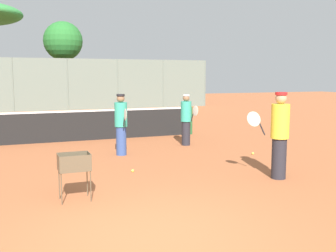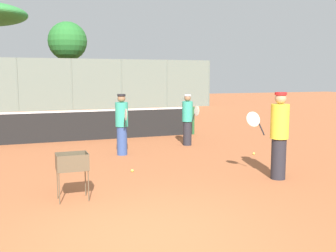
{
  "view_description": "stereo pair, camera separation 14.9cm",
  "coord_description": "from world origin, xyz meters",
  "px_view_note": "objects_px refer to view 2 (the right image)",
  "views": [
    {
      "loc": [
        -1.7,
        -5.0,
        2.25
      ],
      "look_at": [
        1.88,
        4.09,
        1.0
      ],
      "focal_mm": 42.0,
      "sensor_mm": 36.0,
      "label": 1
    },
    {
      "loc": [
        -1.57,
        -5.06,
        2.25
      ],
      "look_at": [
        1.88,
        4.09,
        1.0
      ],
      "focal_mm": 42.0,
      "sensor_mm": 36.0,
      "label": 2
    }
  ],
  "objects_px": {
    "player_red_cap": "(122,124)",
    "player_yellow_shirt": "(188,119)",
    "tennis_net": "(70,125)",
    "player_white_outfit": "(279,134)",
    "ball_cart": "(72,166)"
  },
  "relations": [
    {
      "from": "tennis_net",
      "to": "ball_cart",
      "type": "bearing_deg",
      "value": -96.43
    },
    {
      "from": "player_white_outfit",
      "to": "player_yellow_shirt",
      "type": "xyz_separation_m",
      "value": [
        -0.18,
        4.56,
        -0.13
      ]
    },
    {
      "from": "player_white_outfit",
      "to": "ball_cart",
      "type": "bearing_deg",
      "value": 32.46
    },
    {
      "from": "player_red_cap",
      "to": "player_yellow_shirt",
      "type": "height_order",
      "value": "player_red_cap"
    },
    {
      "from": "tennis_net",
      "to": "ball_cart",
      "type": "xyz_separation_m",
      "value": [
        -0.75,
        -6.65,
        0.08
      ]
    },
    {
      "from": "player_white_outfit",
      "to": "player_red_cap",
      "type": "distance_m",
      "value": 4.56
    },
    {
      "from": "tennis_net",
      "to": "player_red_cap",
      "type": "relative_size",
      "value": 5.42
    },
    {
      "from": "tennis_net",
      "to": "player_yellow_shirt",
      "type": "bearing_deg",
      "value": -31.68
    },
    {
      "from": "player_white_outfit",
      "to": "player_red_cap",
      "type": "height_order",
      "value": "player_white_outfit"
    },
    {
      "from": "player_white_outfit",
      "to": "tennis_net",
      "type": "bearing_deg",
      "value": -28.05
    },
    {
      "from": "tennis_net",
      "to": "player_white_outfit",
      "type": "distance_m",
      "value": 7.66
    },
    {
      "from": "player_red_cap",
      "to": "ball_cart",
      "type": "height_order",
      "value": "player_red_cap"
    },
    {
      "from": "player_white_outfit",
      "to": "player_red_cap",
      "type": "xyz_separation_m",
      "value": [
        -2.55,
        3.78,
        -0.08
      ]
    },
    {
      "from": "player_red_cap",
      "to": "player_yellow_shirt",
      "type": "bearing_deg",
      "value": 109.95
    },
    {
      "from": "tennis_net",
      "to": "ball_cart",
      "type": "height_order",
      "value": "tennis_net"
    }
  ]
}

